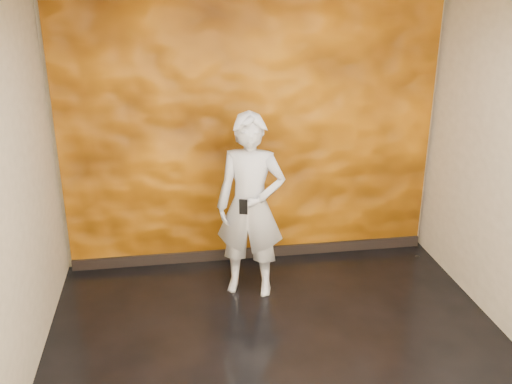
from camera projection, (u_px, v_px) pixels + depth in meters
name	position (u px, v px, depth m)	size (l,w,h in m)	color
room	(291.00, 208.00, 4.12)	(4.02, 4.02, 2.81)	black
feature_wall	(251.00, 138.00, 5.93)	(3.90, 0.06, 2.75)	orange
baseboard	(252.00, 252.00, 6.37)	(3.90, 0.04, 0.12)	black
man	(251.00, 206.00, 5.43)	(0.66, 0.43, 1.81)	#A8ADB7
phone	(243.00, 207.00, 5.14)	(0.08, 0.02, 0.14)	black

